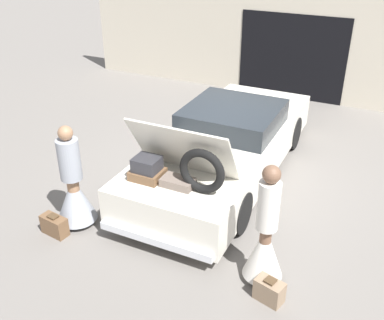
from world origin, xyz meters
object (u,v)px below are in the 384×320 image
(suitcase_beside_left_person, at_px, (54,225))
(suitcase_beside_right_person, at_px, (269,291))
(person_right, at_px, (265,241))
(car, at_px, (226,145))
(person_left, at_px, (74,190))

(suitcase_beside_left_person, distance_m, suitcase_beside_right_person, 3.39)
(person_right, bearing_deg, car, 43.84)
(suitcase_beside_right_person, bearing_deg, suitcase_beside_left_person, -178.11)
(person_left, bearing_deg, car, 140.62)
(person_right, bearing_deg, suitcase_beside_left_person, 109.71)
(car, xyz_separation_m, suitcase_beside_left_person, (-1.65, -2.88, -0.43))
(suitcase_beside_left_person, bearing_deg, person_right, 8.04)
(person_right, relative_size, suitcase_beside_left_person, 3.86)
(suitcase_beside_left_person, bearing_deg, suitcase_beside_right_person, 1.89)
(person_right, distance_m, suitcase_beside_right_person, 0.62)
(car, xyz_separation_m, person_left, (-1.53, -2.49, 0.01))
(person_left, bearing_deg, suitcase_beside_left_person, -25.21)
(person_right, distance_m, suitcase_beside_left_person, 3.25)
(person_left, bearing_deg, person_right, 83.24)
(suitcase_beside_right_person, bearing_deg, person_left, 175.01)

